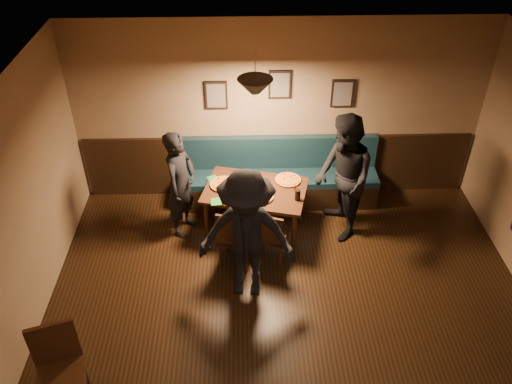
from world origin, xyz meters
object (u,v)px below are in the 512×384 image
diner_left (181,184)px  diner_right (343,178)px  soda_glass (298,195)px  cafe_chair_far (61,376)px  diner_front (246,236)px  booth_bench (279,174)px  chair_near_left (236,236)px  chair_near_right (272,234)px  dining_table (255,210)px  tabasco_bottle (295,188)px

diner_left → diner_right: 2.23m
soda_glass → cafe_chair_far: 3.56m
diner_front → diner_left: bearing=132.2°
booth_bench → cafe_chair_far: cafe_chair_far is taller
diner_front → cafe_chair_far: (-1.85, -1.58, -0.38)m
chair_near_left → cafe_chair_far: bearing=-114.2°
diner_left → booth_bench: bearing=-42.7°
chair_near_left → soda_glass: bearing=39.9°
booth_bench → chair_near_right: size_ratio=3.51×
booth_bench → dining_table: 0.80m
soda_glass → chair_near_right: bearing=-136.1°
diner_front → chair_near_left: bearing=110.8°
chair_near_left → diner_left: diner_left is taller
diner_front → dining_table: bearing=89.3°
diner_right → soda_glass: (-0.63, -0.21, -0.11)m
tabasco_bottle → dining_table: bearing=173.9°
chair_near_left → soda_glass: size_ratio=5.66×
diner_left → diner_right: (2.22, -0.10, 0.12)m
diner_right → cafe_chair_far: size_ratio=1.80×
diner_right → soda_glass: bearing=-81.5°
chair_near_left → chair_near_right: (0.48, 0.05, -0.03)m
booth_bench → dining_table: size_ratio=2.17×
tabasco_bottle → diner_front: bearing=-121.7°
diner_front → cafe_chair_far: diner_front is taller
chair_near_left → diner_front: (0.14, -0.52, 0.44)m
tabasco_bottle → diner_right: bearing=1.1°
diner_left → diner_right: bearing=-70.0°
cafe_chair_far → soda_glass: bearing=-153.7°
chair_near_left → diner_right: (1.47, 0.60, 0.47)m
diner_right → dining_table: bearing=-102.2°
booth_bench → diner_front: (-0.51, -1.86, 0.40)m
cafe_chair_far → diner_front: bearing=-157.4°
diner_left → dining_table: bearing=-70.5°
chair_near_left → soda_glass: chair_near_left is taller
chair_near_left → cafe_chair_far: cafe_chair_far is taller
booth_bench → soda_glass: bearing=-79.1°
chair_near_right → diner_left: size_ratio=0.53×
tabasco_bottle → cafe_chair_far: (-2.53, -2.68, -0.28)m
dining_table → diner_front: 1.28m
diner_right → soda_glass: 0.68m
chair_near_right → cafe_chair_far: 3.06m
tabasco_bottle → booth_bench: bearing=102.6°
chair_near_right → diner_front: size_ratio=0.48×
dining_table → diner_left: diner_left is taller
chair_near_left → chair_near_right: bearing=20.7°
dining_table → chair_near_right: chair_near_right is taller
booth_bench → chair_near_left: bearing=-115.7°
chair_near_left → tabasco_bottle: 1.06m
dining_table → tabasco_bottle: size_ratio=12.57×
chair_near_right → cafe_chair_far: size_ratio=0.83×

